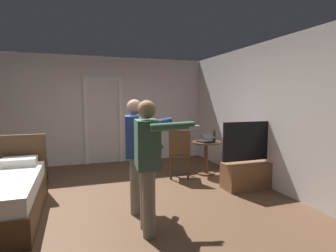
{
  "coord_description": "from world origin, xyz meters",
  "views": [
    {
      "loc": [
        -0.57,
        -3.84,
        1.61
      ],
      "look_at": [
        0.8,
        0.12,
        1.18
      ],
      "focal_mm": 28.97,
      "sensor_mm": 36.0,
      "label": 1
    }
  ],
  "objects_px": {
    "tv_flatscreen": "(251,168)",
    "person_striped_shirt": "(136,147)",
    "laptop": "(207,140)",
    "bottle_on_table": "(214,137)",
    "person_blue_shirt": "(148,158)",
    "suitcase_dark": "(35,172)",
    "side_table": "(206,152)",
    "wooden_chair": "(180,152)"
  },
  "relations": [
    {
      "from": "tv_flatscreen",
      "to": "wooden_chair",
      "type": "height_order",
      "value": "tv_flatscreen"
    },
    {
      "from": "laptop",
      "to": "wooden_chair",
      "type": "height_order",
      "value": "wooden_chair"
    },
    {
      "from": "side_table",
      "to": "person_striped_shirt",
      "type": "bearing_deg",
      "value": -143.38
    },
    {
      "from": "tv_flatscreen",
      "to": "wooden_chair",
      "type": "xyz_separation_m",
      "value": [
        -1.02,
        0.95,
        0.19
      ]
    },
    {
      "from": "wooden_chair",
      "to": "person_blue_shirt",
      "type": "bearing_deg",
      "value": -120.94
    },
    {
      "from": "tv_flatscreen",
      "to": "person_striped_shirt",
      "type": "relative_size",
      "value": 0.75
    },
    {
      "from": "side_table",
      "to": "wooden_chair",
      "type": "distance_m",
      "value": 0.66
    },
    {
      "from": "tv_flatscreen",
      "to": "side_table",
      "type": "distance_m",
      "value": 1.12
    },
    {
      "from": "tv_flatscreen",
      "to": "person_blue_shirt",
      "type": "distance_m",
      "value": 2.46
    },
    {
      "from": "laptop",
      "to": "suitcase_dark",
      "type": "distance_m",
      "value": 3.44
    },
    {
      "from": "tv_flatscreen",
      "to": "suitcase_dark",
      "type": "bearing_deg",
      "value": 157.02
    },
    {
      "from": "tv_flatscreen",
      "to": "side_table",
      "type": "xyz_separation_m",
      "value": [
        -0.37,
        1.05,
        0.12
      ]
    },
    {
      "from": "laptop",
      "to": "wooden_chair",
      "type": "xyz_separation_m",
      "value": [
        -0.63,
        -0.06,
        -0.21
      ]
    },
    {
      "from": "bottle_on_table",
      "to": "person_blue_shirt",
      "type": "distance_m",
      "value": 2.77
    },
    {
      "from": "tv_flatscreen",
      "to": "person_blue_shirt",
      "type": "bearing_deg",
      "value": -155.52
    },
    {
      "from": "laptop",
      "to": "wooden_chair",
      "type": "bearing_deg",
      "value": -174.6
    },
    {
      "from": "side_table",
      "to": "laptop",
      "type": "relative_size",
      "value": 1.78
    },
    {
      "from": "person_blue_shirt",
      "to": "tv_flatscreen",
      "type": "bearing_deg",
      "value": 24.48
    },
    {
      "from": "bottle_on_table",
      "to": "suitcase_dark",
      "type": "relative_size",
      "value": 0.59
    },
    {
      "from": "laptop",
      "to": "person_blue_shirt",
      "type": "height_order",
      "value": "person_blue_shirt"
    },
    {
      "from": "side_table",
      "to": "wooden_chair",
      "type": "xyz_separation_m",
      "value": [
        -0.65,
        -0.1,
        0.07
      ]
    },
    {
      "from": "wooden_chair",
      "to": "person_blue_shirt",
      "type": "distance_m",
      "value": 2.3
    },
    {
      "from": "tv_flatscreen",
      "to": "laptop",
      "type": "distance_m",
      "value": 1.15
    },
    {
      "from": "person_striped_shirt",
      "to": "bottle_on_table",
      "type": "bearing_deg",
      "value": 32.98
    },
    {
      "from": "tv_flatscreen",
      "to": "person_blue_shirt",
      "type": "height_order",
      "value": "person_blue_shirt"
    },
    {
      "from": "person_striped_shirt",
      "to": "suitcase_dark",
      "type": "bearing_deg",
      "value": 129.6
    },
    {
      "from": "side_table",
      "to": "suitcase_dark",
      "type": "height_order",
      "value": "side_table"
    },
    {
      "from": "laptop",
      "to": "bottle_on_table",
      "type": "xyz_separation_m",
      "value": [
        0.16,
        -0.04,
        0.06
      ]
    },
    {
      "from": "side_table",
      "to": "bottle_on_table",
      "type": "height_order",
      "value": "bottle_on_table"
    },
    {
      "from": "person_striped_shirt",
      "to": "person_blue_shirt",
      "type": "bearing_deg",
      "value": -90.22
    },
    {
      "from": "tv_flatscreen",
      "to": "bottle_on_table",
      "type": "distance_m",
      "value": 1.1
    },
    {
      "from": "tv_flatscreen",
      "to": "person_striped_shirt",
      "type": "distance_m",
      "value": 2.27
    },
    {
      "from": "suitcase_dark",
      "to": "laptop",
      "type": "bearing_deg",
      "value": -15.75
    },
    {
      "from": "person_blue_shirt",
      "to": "bottle_on_table",
      "type": "bearing_deg",
      "value": 45.18
    },
    {
      "from": "wooden_chair",
      "to": "person_striped_shirt",
      "type": "distance_m",
      "value": 1.75
    },
    {
      "from": "side_table",
      "to": "wooden_chair",
      "type": "bearing_deg",
      "value": -171.12
    },
    {
      "from": "laptop",
      "to": "person_blue_shirt",
      "type": "bearing_deg",
      "value": -131.84
    },
    {
      "from": "bottle_on_table",
      "to": "person_blue_shirt",
      "type": "height_order",
      "value": "person_blue_shirt"
    },
    {
      "from": "tv_flatscreen",
      "to": "person_striped_shirt",
      "type": "xyz_separation_m",
      "value": [
        -2.18,
        -0.29,
        0.57
      ]
    },
    {
      "from": "side_table",
      "to": "wooden_chair",
      "type": "relative_size",
      "value": 0.71
    },
    {
      "from": "bottle_on_table",
      "to": "person_striped_shirt",
      "type": "xyz_separation_m",
      "value": [
        -1.95,
        -1.27,
        0.12
      ]
    },
    {
      "from": "suitcase_dark",
      "to": "side_table",
      "type": "bearing_deg",
      "value": -15.0
    }
  ]
}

